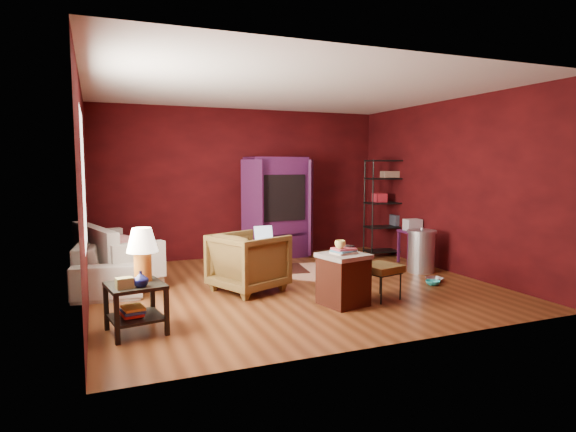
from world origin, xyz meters
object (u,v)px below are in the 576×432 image
tv_armoire (277,205)px  wire_shelving (390,203)px  armchair (249,259)px  side_table (139,270)px  laptop_desk (267,244)px  sofa (112,253)px  hamper (343,278)px

tv_armoire → wire_shelving: size_ratio=1.03×
armchair → side_table: size_ratio=0.82×
armchair → tv_armoire: 2.56m
armchair → tv_armoire: (1.24, 2.18, 0.54)m
side_table → laptop_desk: 3.09m
sofa → laptop_desk: bearing=-87.8°
sofa → hamper: size_ratio=3.06×
hamper → wire_shelving: wire_shelving is taller
hamper → side_table: bearing=-179.2°
hamper → wire_shelving: (2.41, 2.59, 0.68)m
laptop_desk → wire_shelving: bearing=6.0°
armchair → wire_shelving: (3.30, 1.50, 0.57)m
laptop_desk → tv_armoire: bearing=58.1°
hamper → wire_shelving: bearing=47.2°
wire_shelving → tv_armoire: bearing=168.5°
hamper → wire_shelving: 3.60m
armchair → hamper: (0.90, -1.09, -0.11)m
wire_shelving → side_table: bearing=-145.0°
side_table → wire_shelving: 5.53m
laptop_desk → wire_shelving: (2.67, 0.45, 0.56)m
tv_armoire → hamper: bearing=-100.8°
sofa → tv_armoire: size_ratio=1.20×
laptop_desk → tv_armoire: size_ratio=0.39×
hamper → laptop_desk: (-0.26, 2.14, 0.12)m
hamper → laptop_desk: hamper is taller
armchair → laptop_desk: (0.63, 1.05, 0.01)m
side_table → tv_armoire: 4.33m
laptop_desk → sofa: bearing=172.7°
sofa → armchair: (1.75, -1.20, 0.00)m
tv_armoire → sofa: bearing=-166.8°
tv_armoire → wire_shelving: 2.17m
armchair → sofa: bearing=31.7°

